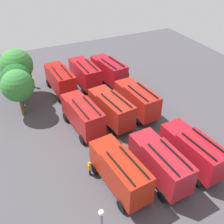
# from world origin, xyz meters

# --- Properties ---
(ground_plane) EXTENTS (56.61, 56.61, 0.00)m
(ground_plane) POSITION_xyz_m (0.00, 0.00, 0.00)
(ground_plane) COLOR #423F44
(fire_truck_0) EXTENTS (7.40, 3.30, 3.88)m
(fire_truck_0) POSITION_xyz_m (-10.19, -3.97, 2.15)
(fire_truck_0) COLOR #AC141E
(fire_truck_0) RESTS_ON ground
(fire_truck_1) EXTENTS (7.38, 3.24, 3.88)m
(fire_truck_1) POSITION_xyz_m (0.28, -3.59, 2.15)
(fire_truck_1) COLOR #A71E15
(fire_truck_1) RESTS_ON ground
(fire_truck_2) EXTENTS (7.45, 3.48, 3.88)m
(fire_truck_2) POSITION_xyz_m (9.37, -3.79, 2.15)
(fire_truck_2) COLOR maroon
(fire_truck_2) RESTS_ON ground
(fire_truck_3) EXTENTS (7.33, 3.11, 3.88)m
(fire_truck_3) POSITION_xyz_m (-10.23, -0.16, 2.15)
(fire_truck_3) COLOR maroon
(fire_truck_3) RESTS_ON ground
(fire_truck_4) EXTENTS (7.45, 3.50, 3.88)m
(fire_truck_4) POSITION_xyz_m (-0.17, 0.20, 2.15)
(fire_truck_4) COLOR maroon
(fire_truck_4) RESTS_ON ground
(fire_truck_5) EXTENTS (7.30, 3.02, 3.88)m
(fire_truck_5) POSITION_xyz_m (9.96, -0.14, 2.15)
(fire_truck_5) COLOR #A41117
(fire_truck_5) RESTS_ON ground
(fire_truck_6) EXTENTS (7.42, 3.37, 3.88)m
(fire_truck_6) POSITION_xyz_m (-9.56, 3.67, 2.15)
(fire_truck_6) COLOR #A2210F
(fire_truck_6) RESTS_ON ground
(fire_truck_7) EXTENTS (7.40, 3.32, 3.88)m
(fire_truck_7) POSITION_xyz_m (-0.01, 3.77, 2.15)
(fire_truck_7) COLOR #A11919
(fire_truck_7) RESTS_ON ground
(fire_truck_8) EXTENTS (7.32, 3.07, 3.88)m
(fire_truck_8) POSITION_xyz_m (9.59, 3.73, 2.15)
(fire_truck_8) COLOR #AC1210
(fire_truck_8) RESTS_ON ground
(firefighter_0) EXTENTS (0.45, 0.30, 1.63)m
(firefighter_0) POSITION_xyz_m (-7.04, 5.65, 0.91)
(firefighter_0) COLOR black
(firefighter_0) RESTS_ON ground
(firefighter_1) EXTENTS (0.48, 0.38, 1.70)m
(firefighter_1) POSITION_xyz_m (8.53, -6.66, 0.95)
(firefighter_1) COLOR black
(firefighter_1) RESTS_ON ground
(firefighter_2) EXTENTS (0.43, 0.27, 1.62)m
(firefighter_2) POSITION_xyz_m (12.76, 7.14, 0.90)
(firefighter_2) COLOR black
(firefighter_2) RESTS_ON ground
(firefighter_3) EXTENTS (0.48, 0.42, 1.75)m
(firefighter_3) POSITION_xyz_m (-11.17, -7.33, 0.98)
(firefighter_3) COLOR black
(firefighter_3) RESTS_ON ground
(firefighter_4) EXTENTS (0.46, 0.33, 1.62)m
(firefighter_4) POSITION_xyz_m (-5.12, 0.15, 0.90)
(firefighter_4) COLOR black
(firefighter_4) RESTS_ON ground
(tree_0) EXTENTS (4.00, 4.00, 6.20)m
(tree_0) POSITION_xyz_m (6.29, 9.77, 4.17)
(tree_0) COLOR brown
(tree_0) RESTS_ON ground
(tree_1) EXTENTS (3.94, 3.94, 6.11)m
(tree_1) POSITION_xyz_m (8.19, 9.64, 4.11)
(tree_1) COLOR brown
(tree_1) RESTS_ON ground
(tree_2) EXTENTS (4.43, 4.43, 6.87)m
(tree_2) POSITION_xyz_m (11.34, 9.06, 4.62)
(tree_2) COLOR brown
(tree_2) RESTS_ON ground
(traffic_cone_0) EXTENTS (0.47, 0.47, 0.67)m
(traffic_cone_0) POSITION_xyz_m (-8.66, 1.66, 0.34)
(traffic_cone_0) COLOR #F2600C
(traffic_cone_0) RESTS_ON ground
(traffic_cone_1) EXTENTS (0.39, 0.39, 0.55)m
(traffic_cone_1) POSITION_xyz_m (-3.89, -6.19, 0.28)
(traffic_cone_1) COLOR #F2600C
(traffic_cone_1) RESTS_ON ground
(traffic_cone_2) EXTENTS (0.48, 0.48, 0.69)m
(traffic_cone_2) POSITION_xyz_m (-4.24, -6.89, 0.34)
(traffic_cone_2) COLOR #F2600C
(traffic_cone_2) RESTS_ON ground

